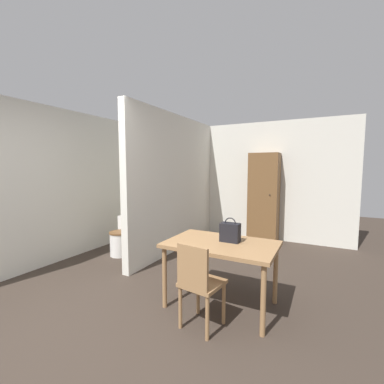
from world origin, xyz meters
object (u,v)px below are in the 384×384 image
at_px(toilet, 122,238).
at_px(wooden_cabinet, 264,198).
at_px(wooden_chair, 199,282).
at_px(handbag, 230,232).
at_px(dining_table, 221,249).

xyz_separation_m(toilet, wooden_cabinet, (2.05, 1.96, 0.62)).
relative_size(wooden_chair, handbag, 3.10).
height_order(handbag, wooden_cabinet, wooden_cabinet).
xyz_separation_m(dining_table, handbag, (0.07, 0.08, 0.18)).
height_order(dining_table, wooden_cabinet, wooden_cabinet).
height_order(dining_table, wooden_chair, wooden_chair).
bearing_deg(toilet, dining_table, -20.02).
bearing_deg(wooden_cabinet, dining_table, -87.46).
xyz_separation_m(dining_table, toilet, (-2.17, 0.79, -0.35)).
height_order(wooden_chair, toilet, wooden_chair).
distance_m(dining_table, toilet, 2.34).
height_order(toilet, handbag, handbag).
bearing_deg(dining_table, wooden_chair, -93.46).
xyz_separation_m(wooden_chair, toilet, (-2.14, 1.29, -0.17)).
bearing_deg(dining_table, wooden_cabinet, 92.54).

